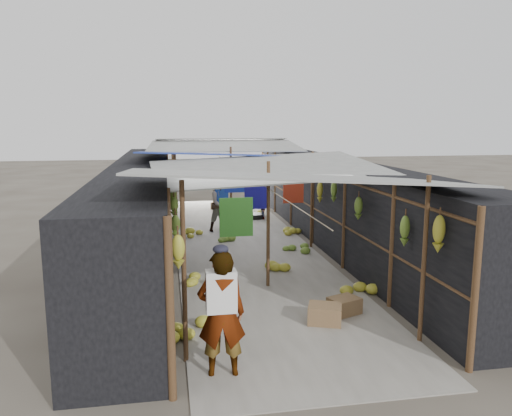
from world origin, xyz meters
TOP-DOWN VIEW (x-y plane):
  - ground at (0.00, 0.00)m, footprint 80.00×80.00m
  - aisle_slab at (0.00, 6.50)m, footprint 3.60×16.00m
  - stall_left at (-2.70, 6.50)m, footprint 1.40×15.00m
  - stall_right at (2.70, 6.50)m, footprint 1.40×15.00m
  - crate_near at (0.56, 0.92)m, footprint 0.67×0.61m
  - crate_mid at (1.03, 1.27)m, footprint 0.62×0.57m
  - crate_back at (-0.12, 12.44)m, footprint 0.52×0.47m
  - black_basin at (1.00, 10.25)m, footprint 0.62×0.62m
  - vendor_elderly at (-1.34, -0.50)m, footprint 0.66×0.46m
  - shopper_blue at (-0.37, 8.47)m, footprint 1.03×0.93m
  - vendor_seated at (1.22, 10.11)m, footprint 0.45×0.69m
  - market_canopy at (0.02, 6.82)m, footprint 5.62×15.20m
  - hanging_bananas at (0.15, 6.50)m, footprint 3.95×14.14m
  - floor_bananas at (0.02, 5.65)m, footprint 4.03×10.58m

SIDE VIEW (x-z plane):
  - ground at x=0.00m, z-range 0.00..0.00m
  - aisle_slab at x=0.00m, z-range 0.00..0.02m
  - black_basin at x=1.00m, z-range 0.00..0.19m
  - crate_back at x=-0.12m, z-range 0.00..0.28m
  - crate_mid at x=1.03m, z-range 0.00..0.30m
  - floor_bananas at x=0.02m, z-range -0.02..0.34m
  - crate_near at x=0.56m, z-range 0.00..0.33m
  - vendor_seated at x=1.22m, z-range 0.00..1.02m
  - shopper_blue at x=-0.37m, z-range 0.00..1.73m
  - vendor_elderly at x=-1.34m, z-range 0.00..1.74m
  - stall_left at x=-2.70m, z-range 0.00..2.30m
  - stall_right at x=2.70m, z-range 0.00..2.30m
  - hanging_bananas at x=0.15m, z-range 1.28..2.04m
  - market_canopy at x=0.02m, z-range 1.02..3.79m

